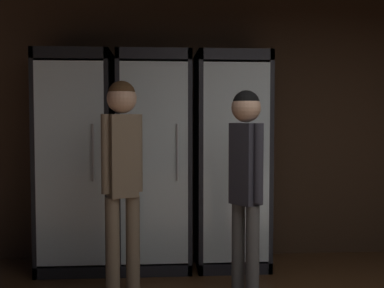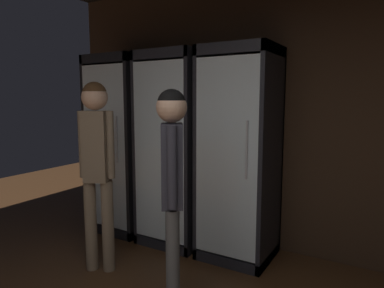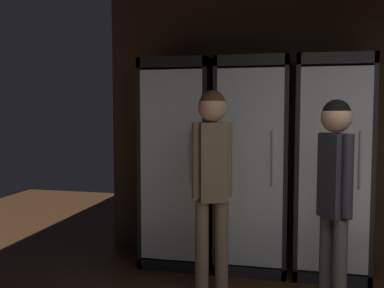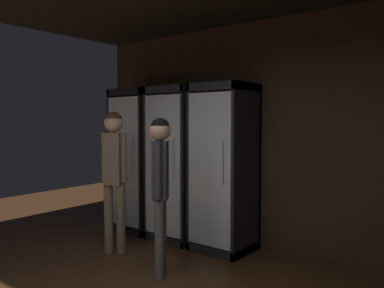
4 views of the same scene
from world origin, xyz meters
name	(u,v)px [view 3 (image 3 of 4)]	position (x,y,z in m)	size (l,w,h in m)	color
cooler_far_left	(180,164)	(-2.16, 2.71, 0.99)	(0.67, 0.65, 2.03)	black
cooler_left	(253,166)	(-1.42, 2.71, 0.99)	(0.67, 0.65, 2.03)	black
cooler_center	(331,168)	(-0.69, 2.71, 0.99)	(0.67, 0.65, 2.03)	black
shopper_near	(212,172)	(-1.66, 1.76, 1.06)	(0.30, 0.23, 1.69)	#72604C
shopper_far	(335,184)	(-0.75, 1.60, 1.03)	(0.24, 0.28, 1.62)	#4C4C4C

